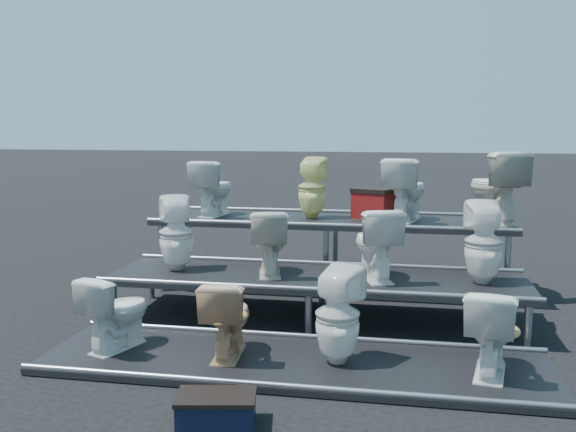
% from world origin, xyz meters
% --- Properties ---
extents(ground, '(80.00, 80.00, 0.00)m').
position_xyz_m(ground, '(0.00, 0.00, 0.00)').
color(ground, black).
rests_on(ground, ground).
extents(tier_front, '(4.20, 1.20, 0.06)m').
position_xyz_m(tier_front, '(0.00, -1.30, 0.03)').
color(tier_front, black).
rests_on(tier_front, ground).
extents(tier_mid, '(4.20, 1.20, 0.46)m').
position_xyz_m(tier_mid, '(0.00, 0.00, 0.23)').
color(tier_mid, black).
rests_on(tier_mid, ground).
extents(tier_back, '(4.20, 1.20, 0.86)m').
position_xyz_m(tier_back, '(0.00, 1.30, 0.43)').
color(tier_back, black).
rests_on(tier_back, ground).
extents(toilet_0, '(0.55, 0.73, 0.65)m').
position_xyz_m(toilet_0, '(-1.55, -1.30, 0.39)').
color(toilet_0, white).
rests_on(toilet_0, tier_front).
extents(toilet_1, '(0.41, 0.67, 0.66)m').
position_xyz_m(toilet_1, '(-0.56, -1.30, 0.39)').
color(toilet_1, tan).
rests_on(toilet_1, tier_front).
extents(toilet_2, '(0.47, 0.47, 0.80)m').
position_xyz_m(toilet_2, '(0.36, -1.30, 0.46)').
color(toilet_2, white).
rests_on(toilet_2, tier_front).
extents(toilet_3, '(0.50, 0.73, 0.69)m').
position_xyz_m(toilet_3, '(1.55, -1.30, 0.40)').
color(toilet_3, white).
rests_on(toilet_3, tier_front).
extents(toilet_4, '(0.47, 0.47, 0.79)m').
position_xyz_m(toilet_4, '(-1.48, 0.00, 0.85)').
color(toilet_4, white).
rests_on(toilet_4, tier_mid).
extents(toilet_5, '(0.51, 0.73, 0.67)m').
position_xyz_m(toilet_5, '(-0.48, 0.00, 0.80)').
color(toilet_5, beige).
rests_on(toilet_5, tier_mid).
extents(toilet_6, '(0.60, 0.79, 0.72)m').
position_xyz_m(toilet_6, '(0.59, 0.00, 0.82)').
color(toilet_6, white).
rests_on(toilet_6, tier_mid).
extents(toilet_7, '(0.40, 0.40, 0.80)m').
position_xyz_m(toilet_7, '(1.63, 0.00, 0.86)').
color(toilet_7, white).
rests_on(toilet_7, tier_mid).
extents(toilet_8, '(0.47, 0.72, 0.69)m').
position_xyz_m(toilet_8, '(-1.47, 1.30, 1.20)').
color(toilet_8, white).
rests_on(toilet_8, tier_back).
extents(toilet_9, '(0.38, 0.39, 0.74)m').
position_xyz_m(toilet_9, '(-0.24, 1.30, 1.23)').
color(toilet_9, '#EFEE9A').
rests_on(toilet_9, tier_back).
extents(toilet_10, '(0.59, 0.81, 0.74)m').
position_xyz_m(toilet_10, '(0.87, 1.30, 1.23)').
color(toilet_10, white).
rests_on(toilet_10, tier_back).
extents(toilet_11, '(0.73, 0.93, 0.83)m').
position_xyz_m(toilet_11, '(1.87, 1.30, 1.27)').
color(toilet_11, beige).
rests_on(toilet_11, tier_back).
extents(red_crate, '(0.53, 0.48, 0.31)m').
position_xyz_m(red_crate, '(0.49, 1.47, 1.02)').
color(red_crate, maroon).
rests_on(red_crate, tier_back).
extents(step_stool, '(0.55, 0.39, 0.18)m').
position_xyz_m(step_stool, '(-0.32, -2.42, 0.09)').
color(step_stool, black).
rests_on(step_stool, ground).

